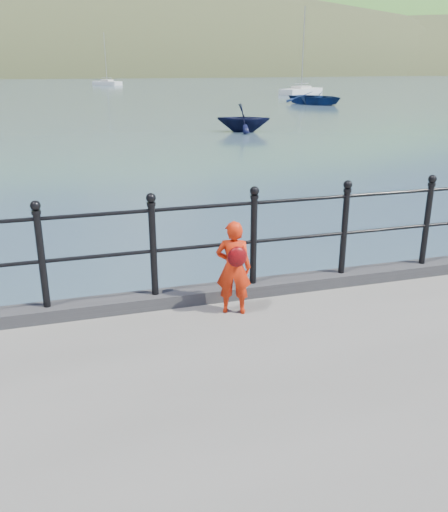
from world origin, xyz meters
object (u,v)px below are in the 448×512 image
object	(u,v)px
railing	(205,234)
launch_navy	(244,118)
child	(234,267)
launch_blue	(316,98)
sailboat_far	(301,91)
sailboat_deep	(107,83)

from	to	relation	value
railing	launch_navy	distance (m)	25.69
child	launch_blue	size ratio (longest dim) A/B	0.18
launch_blue	sailboat_far	size ratio (longest dim) A/B	0.56
sailboat_far	sailboat_deep	bearing A→B (deg)	84.18
launch_blue	launch_navy	xyz separation A→B (m)	(-13.85, -19.28, 0.17)
launch_blue	sailboat_deep	bearing A→B (deg)	82.25
child	launch_navy	bearing A→B (deg)	-87.44
launch_blue	sailboat_deep	distance (m)	58.78
launch_navy	launch_blue	bearing A→B (deg)	-16.31
child	sailboat_far	bearing A→B (deg)	-93.56
child	launch_blue	bearing A→B (deg)	-95.48
launch_navy	sailboat_deep	size ratio (longest dim) A/B	0.32
sailboat_far	sailboat_deep	distance (m)	44.26
sailboat_deep	child	bearing A→B (deg)	-39.45
launch_blue	sailboat_deep	world-z (taller)	sailboat_deep
child	sailboat_deep	xyz separation A→B (m)	(7.54, 100.80, -1.20)
launch_navy	sailboat_deep	xyz separation A→B (m)	(-0.86, 76.19, -0.44)
launch_navy	sailboat_deep	bearing A→B (deg)	20.02
child	launch_blue	distance (m)	49.21
railing	child	bearing A→B (deg)	-62.79
launch_blue	launch_navy	world-z (taller)	launch_navy
launch_blue	launch_navy	bearing A→B (deg)	-147.93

